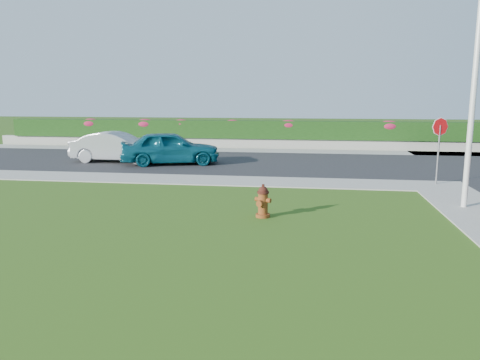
% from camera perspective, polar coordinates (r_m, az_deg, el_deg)
% --- Properties ---
extents(ground, '(120.00, 120.00, 0.00)m').
position_cam_1_polar(ground, '(9.22, -6.64, -10.30)').
color(ground, black).
rests_on(ground, ground).
extents(street_far, '(26.00, 8.00, 0.04)m').
position_cam_1_polar(street_far, '(23.71, -9.64, 2.33)').
color(street_far, black).
rests_on(street_far, ground).
extents(sidewalk_far, '(24.00, 2.00, 0.04)m').
position_cam_1_polar(sidewalk_far, '(19.47, -16.96, 0.33)').
color(sidewalk_far, gray).
rests_on(sidewalk_far, ground).
extents(curb_corner, '(2.00, 2.00, 0.04)m').
position_cam_1_polar(curb_corner, '(18.25, 23.18, -0.71)').
color(curb_corner, gray).
rests_on(curb_corner, ground).
extents(sidewalk_beyond, '(34.00, 2.00, 0.04)m').
position_cam_1_polar(sidewalk_beyond, '(27.71, 1.48, 3.61)').
color(sidewalk_beyond, gray).
rests_on(sidewalk_beyond, ground).
extents(retaining_wall, '(34.00, 0.40, 0.60)m').
position_cam_1_polar(retaining_wall, '(29.17, 1.84, 4.49)').
color(retaining_wall, gray).
rests_on(retaining_wall, ground).
extents(hedge, '(32.00, 0.90, 1.10)m').
position_cam_1_polar(hedge, '(29.19, 1.87, 6.17)').
color(hedge, black).
rests_on(hedge, retaining_wall).
extents(fire_hydrant, '(0.47, 0.44, 0.90)m').
position_cam_1_polar(fire_hydrant, '(12.55, 2.81, -2.65)').
color(fire_hydrant, '#58230D').
rests_on(fire_hydrant, ground).
extents(sedan_teal, '(4.89, 3.06, 1.55)m').
position_cam_1_polar(sedan_teal, '(22.24, -8.47, 3.92)').
color(sedan_teal, '#0D5164').
rests_on(sedan_teal, street_far).
extents(sedan_silver, '(4.39, 1.53, 1.45)m').
position_cam_1_polar(sedan_silver, '(23.57, -14.75, 3.92)').
color(sedan_silver, '#A6A9AD').
rests_on(sedan_silver, street_far).
extents(utility_pole, '(0.16, 0.16, 6.12)m').
position_cam_1_polar(utility_pole, '(14.78, 26.52, 8.55)').
color(utility_pole, silver).
rests_on(utility_pole, ground).
extents(stop_sign, '(0.62, 0.29, 2.46)m').
position_cam_1_polar(stop_sign, '(18.38, 23.16, 5.04)').
color(stop_sign, slate).
rests_on(stop_sign, ground).
extents(flower_clump_a, '(1.28, 0.82, 0.64)m').
position_cam_1_polar(flower_clump_a, '(32.11, -17.71, 6.59)').
color(flower_clump_a, '#BF204E').
rests_on(flower_clump_a, hedge).
extents(flower_clump_b, '(1.29, 0.83, 0.64)m').
position_cam_1_polar(flower_clump_b, '(30.68, -11.47, 6.72)').
color(flower_clump_b, '#BF204E').
rests_on(flower_clump_b, hedge).
extents(flower_clump_c, '(1.11, 0.71, 0.55)m').
position_cam_1_polar(flower_clump_c, '(29.96, -7.16, 6.83)').
color(flower_clump_c, '#BF204E').
rests_on(flower_clump_c, hedge).
extents(flower_clump_d, '(1.06, 0.68, 0.53)m').
position_cam_1_polar(flower_clump_d, '(29.27, -0.94, 6.85)').
color(flower_clump_d, '#BF204E').
rests_on(flower_clump_d, hedge).
extents(flower_clump_e, '(1.21, 0.78, 0.61)m').
position_cam_1_polar(flower_clump_e, '(28.91, 5.96, 6.69)').
color(flower_clump_e, '#BF204E').
rests_on(flower_clump_e, hedge).
extents(flower_clump_f, '(1.29, 0.83, 0.65)m').
position_cam_1_polar(flower_clump_f, '(29.27, 17.70, 6.28)').
color(flower_clump_f, '#BF204E').
rests_on(flower_clump_f, hedge).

